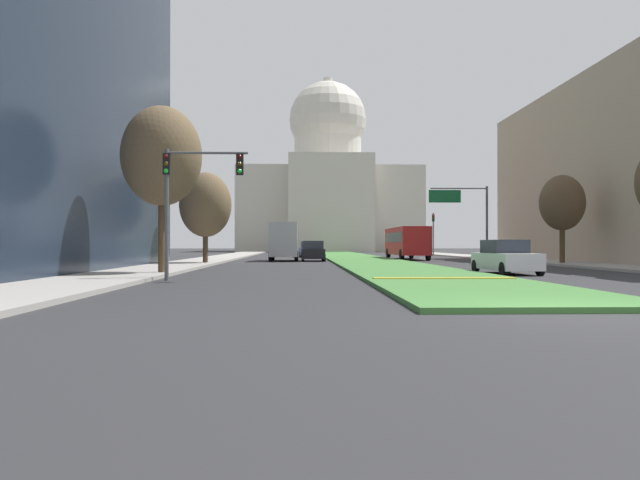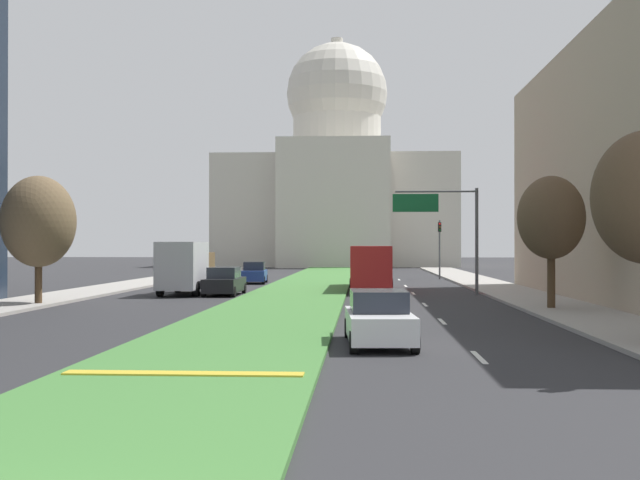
{
  "view_description": "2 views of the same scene",
  "coord_description": "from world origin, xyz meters",
  "px_view_note": "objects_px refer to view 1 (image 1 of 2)",
  "views": [
    {
      "loc": [
        -5.43,
        -12.68,
        1.45
      ],
      "look_at": [
        -2.96,
        65.07,
        1.93
      ],
      "focal_mm": 35.03,
      "sensor_mm": 36.0,
      "label": 1
    },
    {
      "loc": [
        4.0,
        -6.34,
        3.01
      ],
      "look_at": [
        0.03,
        64.12,
        3.48
      ],
      "focal_mm": 43.48,
      "sensor_mm": 36.0,
      "label": 2
    }
  ],
  "objects_px": {
    "city_bus": "(406,240)",
    "overhead_guide_sign": "(465,207)",
    "street_tree_right_mid": "(562,203)",
    "box_truck_delivery": "(284,241)",
    "sedan_midblock": "(313,252)",
    "traffic_light_far_right": "(433,228)",
    "street_tree_left_mid": "(205,205)",
    "capitol_building": "(328,190)",
    "street_tree_left_near": "(162,156)",
    "sedan_lead_stopped": "(506,258)",
    "traffic_light_near_left": "(188,184)",
    "sedan_distant": "(308,250)"
  },
  "relations": [
    {
      "from": "overhead_guide_sign",
      "to": "sedan_midblock",
      "type": "distance_m",
      "value": 13.99
    },
    {
      "from": "traffic_light_far_right",
      "to": "sedan_lead_stopped",
      "type": "distance_m",
      "value": 45.83
    },
    {
      "from": "box_truck_delivery",
      "to": "traffic_light_near_left",
      "type": "bearing_deg",
      "value": -96.22
    },
    {
      "from": "street_tree_left_near",
      "to": "city_bus",
      "type": "xyz_separation_m",
      "value": [
        16.26,
        28.93,
        -3.7
      ]
    },
    {
      "from": "street_tree_left_mid",
      "to": "capitol_building",
      "type": "bearing_deg",
      "value": 81.24
    },
    {
      "from": "sedan_lead_stopped",
      "to": "box_truck_delivery",
      "type": "relative_size",
      "value": 0.73
    },
    {
      "from": "traffic_light_near_left",
      "to": "traffic_light_far_right",
      "type": "bearing_deg",
      "value": 67.76
    },
    {
      "from": "sedan_lead_stopped",
      "to": "city_bus",
      "type": "xyz_separation_m",
      "value": [
        0.0,
        28.02,
        0.99
      ]
    },
    {
      "from": "street_tree_left_near",
      "to": "capitol_building",
      "type": "bearing_deg",
      "value": 82.77
    },
    {
      "from": "street_tree_left_mid",
      "to": "sedan_midblock",
      "type": "xyz_separation_m",
      "value": [
        7.7,
        8.66,
        -3.37
      ]
    },
    {
      "from": "traffic_light_near_left",
      "to": "box_truck_delivery",
      "type": "bearing_deg",
      "value": 83.78
    },
    {
      "from": "capitol_building",
      "to": "sedan_lead_stopped",
      "type": "height_order",
      "value": "capitol_building"
    },
    {
      "from": "street_tree_right_mid",
      "to": "sedan_lead_stopped",
      "type": "relative_size",
      "value": 1.32
    },
    {
      "from": "sedan_midblock",
      "to": "box_truck_delivery",
      "type": "bearing_deg",
      "value": 169.72
    },
    {
      "from": "traffic_light_near_left",
      "to": "sedan_midblock",
      "type": "xyz_separation_m",
      "value": [
        5.52,
        27.6,
        -3.0
      ]
    },
    {
      "from": "street_tree_right_mid",
      "to": "street_tree_left_mid",
      "type": "bearing_deg",
      "value": 176.7
    },
    {
      "from": "box_truck_delivery",
      "to": "city_bus",
      "type": "xyz_separation_m",
      "value": [
        11.27,
        4.93,
        0.09
      ]
    },
    {
      "from": "sedan_midblock",
      "to": "box_truck_delivery",
      "type": "relative_size",
      "value": 0.73
    },
    {
      "from": "sedan_midblock",
      "to": "box_truck_delivery",
      "type": "height_order",
      "value": "box_truck_delivery"
    },
    {
      "from": "city_bus",
      "to": "overhead_guide_sign",
      "type": "bearing_deg",
      "value": -39.46
    },
    {
      "from": "sedan_lead_stopped",
      "to": "box_truck_delivery",
      "type": "distance_m",
      "value": 25.71
    },
    {
      "from": "box_truck_delivery",
      "to": "overhead_guide_sign",
      "type": "bearing_deg",
      "value": 4.29
    },
    {
      "from": "capitol_building",
      "to": "street_tree_left_near",
      "type": "relative_size",
      "value": 4.39
    },
    {
      "from": "overhead_guide_sign",
      "to": "sedan_lead_stopped",
      "type": "distance_m",
      "value": 25.0
    },
    {
      "from": "sedan_lead_stopped",
      "to": "sedan_distant",
      "type": "relative_size",
      "value": 1.12
    },
    {
      "from": "traffic_light_near_left",
      "to": "overhead_guide_sign",
      "type": "bearing_deg",
      "value": 57.16
    },
    {
      "from": "traffic_light_far_right",
      "to": "city_bus",
      "type": "bearing_deg",
      "value": -109.83
    },
    {
      "from": "traffic_light_far_right",
      "to": "street_tree_left_mid",
      "type": "xyz_separation_m",
      "value": [
        -22.75,
        -31.34,
        0.85
      ]
    },
    {
      "from": "sedan_distant",
      "to": "sedan_midblock",
      "type": "bearing_deg",
      "value": -89.17
    },
    {
      "from": "box_truck_delivery",
      "to": "city_bus",
      "type": "bearing_deg",
      "value": 23.63
    },
    {
      "from": "street_tree_left_mid",
      "to": "sedan_distant",
      "type": "distance_m",
      "value": 24.4
    },
    {
      "from": "traffic_light_near_left",
      "to": "sedan_lead_stopped",
      "type": "relative_size",
      "value": 1.11
    },
    {
      "from": "sedan_distant",
      "to": "box_truck_delivery",
      "type": "relative_size",
      "value": 0.66
    },
    {
      "from": "overhead_guide_sign",
      "to": "sedan_lead_stopped",
      "type": "xyz_separation_m",
      "value": [
        -4.55,
        -24.28,
        -3.85
      ]
    },
    {
      "from": "overhead_guide_sign",
      "to": "box_truck_delivery",
      "type": "distance_m",
      "value": 16.13
    },
    {
      "from": "traffic_light_far_right",
      "to": "sedan_distant",
      "type": "distance_m",
      "value": 17.58
    },
    {
      "from": "traffic_light_near_left",
      "to": "sedan_lead_stopped",
      "type": "xyz_separation_m",
      "value": [
        14.32,
        4.95,
        -3.02
      ]
    },
    {
      "from": "street_tree_right_mid",
      "to": "sedan_lead_stopped",
      "type": "height_order",
      "value": "street_tree_right_mid"
    },
    {
      "from": "overhead_guide_sign",
      "to": "sedan_midblock",
      "type": "bearing_deg",
      "value": -173.03
    },
    {
      "from": "overhead_guide_sign",
      "to": "capitol_building",
      "type": "bearing_deg",
      "value": 97.56
    },
    {
      "from": "capitol_building",
      "to": "street_tree_left_mid",
      "type": "relative_size",
      "value": 5.3
    },
    {
      "from": "sedan_midblock",
      "to": "box_truck_delivery",
      "type": "xyz_separation_m",
      "value": [
        -2.46,
        0.45,
        0.88
      ]
    },
    {
      "from": "traffic_light_far_right",
      "to": "capitol_building",
      "type": "bearing_deg",
      "value": 102.89
    },
    {
      "from": "traffic_light_far_right",
      "to": "city_bus",
      "type": "distance_m",
      "value": 18.46
    },
    {
      "from": "street_tree_right_mid",
      "to": "box_truck_delivery",
      "type": "distance_m",
      "value": 22.2
    },
    {
      "from": "capitol_building",
      "to": "overhead_guide_sign",
      "type": "height_order",
      "value": "capitol_building"
    },
    {
      "from": "capitol_building",
      "to": "traffic_light_far_right",
      "type": "height_order",
      "value": "capitol_building"
    },
    {
      "from": "traffic_light_far_right",
      "to": "street_tree_left_near",
      "type": "height_order",
      "value": "street_tree_left_near"
    },
    {
      "from": "box_truck_delivery",
      "to": "city_bus",
      "type": "distance_m",
      "value": 12.3
    },
    {
      "from": "box_truck_delivery",
      "to": "city_bus",
      "type": "height_order",
      "value": "box_truck_delivery"
    }
  ]
}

